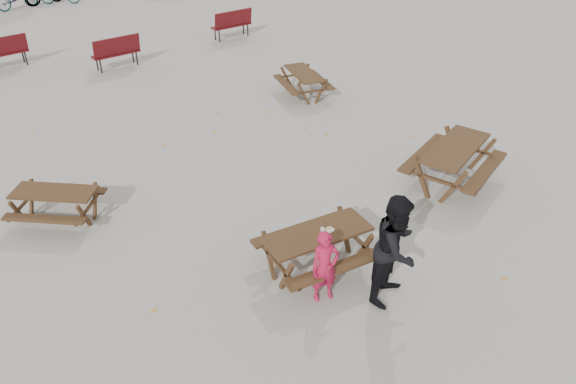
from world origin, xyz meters
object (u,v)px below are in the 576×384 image
main_picnic_table (317,241)px  picnic_table_north (57,206)px  soda_bottle (322,232)px  adult (397,249)px  child (325,267)px  picnic_table_far (303,84)px  picnic_table_east (453,165)px  food_tray (328,230)px

main_picnic_table → picnic_table_north: bearing=134.6°
soda_bottle → adult: size_ratio=0.09×
child → picnic_table_north: (-3.30, 4.27, -0.30)m
soda_bottle → picnic_table_far: bearing=61.9°
picnic_table_far → soda_bottle: bearing=160.1°
picnic_table_east → picnic_table_far: 5.64m
main_picnic_table → picnic_table_east: 4.11m
adult → main_picnic_table: bearing=94.6°
picnic_table_north → child: bearing=-17.6°
soda_bottle → adult: adult is taller
food_tray → picnic_table_north: food_tray is taller
soda_bottle → adult: 1.23m
food_tray → child: child is taller
main_picnic_table → adult: 1.38m
main_picnic_table → picnic_table_east: bearing=14.6°
soda_bottle → picnic_table_north: 5.20m
soda_bottle → picnic_table_far: soda_bottle is taller
food_tray → picnic_table_north: 5.26m
child → picnic_table_east: child is taller
soda_bottle → picnic_table_far: 7.70m
picnic_table_north → picnic_table_far: (7.20, 3.04, 0.01)m
food_tray → picnic_table_north: size_ratio=0.12×
adult → picnic_table_north: 6.42m
main_picnic_table → soda_bottle: (0.02, -0.12, 0.26)m
picnic_table_east → picnic_table_far: bearing=67.9°
food_tray → picnic_table_far: food_tray is taller
food_tray → adult: adult is taller
child → picnic_table_far: 8.28m
food_tray → adult: bearing=-62.6°
food_tray → soda_bottle: size_ratio=1.06×
adult → picnic_table_far: size_ratio=1.19×
food_tray → child: bearing=-126.1°
picnic_table_far → picnic_table_north: bearing=121.1°
adult → picnic_table_north: bearing=103.9°
adult → picnic_table_north: size_ratio=1.22×
adult → picnic_table_north: adult is taller
child → picnic_table_far: size_ratio=0.80×
adult → picnic_table_east: size_ratio=0.93×
picnic_table_east → picnic_table_north: bearing=135.5°
main_picnic_table → food_tray: 0.27m
main_picnic_table → food_tray: food_tray is taller
food_tray → picnic_table_far: 7.57m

